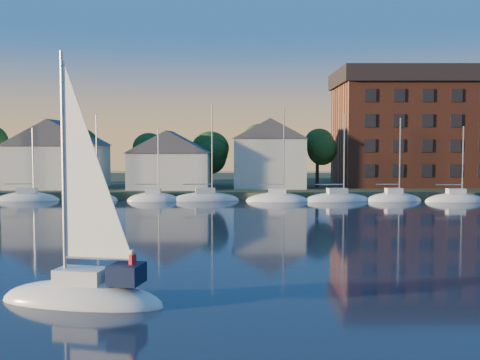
{
  "coord_description": "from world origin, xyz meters",
  "views": [
    {
      "loc": [
        3.86,
        -27.13,
        7.51
      ],
      "look_at": [
        3.85,
        22.0,
        4.4
      ],
      "focal_mm": 45.0,
      "sensor_mm": 36.0,
      "label": 1
    }
  ],
  "objects_px": {
    "clubhouse_east": "(269,153)",
    "hero_sailboat": "(84,292)",
    "condo_block": "(437,127)",
    "clubhouse_centre": "(170,159)",
    "clubhouse_west": "(58,153)"
  },
  "relations": [
    {
      "from": "clubhouse_east",
      "to": "hero_sailboat",
      "type": "bearing_deg",
      "value": -101.01
    },
    {
      "from": "clubhouse_east",
      "to": "hero_sailboat",
      "type": "height_order",
      "value": "hero_sailboat"
    },
    {
      "from": "clubhouse_centre",
      "to": "clubhouse_west",
      "type": "bearing_deg",
      "value": 176.42
    },
    {
      "from": "clubhouse_west",
      "to": "condo_block",
      "type": "relative_size",
      "value": 0.44
    },
    {
      "from": "clubhouse_west",
      "to": "condo_block",
      "type": "xyz_separation_m",
      "value": [
        56.0,
        6.95,
        3.86
      ]
    },
    {
      "from": "clubhouse_centre",
      "to": "hero_sailboat",
      "type": "relative_size",
      "value": 0.9
    },
    {
      "from": "condo_block",
      "to": "hero_sailboat",
      "type": "height_order",
      "value": "condo_block"
    },
    {
      "from": "condo_block",
      "to": "clubhouse_east",
      "type": "bearing_deg",
      "value": -167.11
    },
    {
      "from": "clubhouse_east",
      "to": "hero_sailboat",
      "type": "distance_m",
      "value": 59.95
    },
    {
      "from": "clubhouse_east",
      "to": "condo_block",
      "type": "height_order",
      "value": "condo_block"
    },
    {
      "from": "condo_block",
      "to": "hero_sailboat",
      "type": "relative_size",
      "value": 2.43
    },
    {
      "from": "clubhouse_west",
      "to": "clubhouse_east",
      "type": "xyz_separation_m",
      "value": [
        30.0,
        1.0,
        0.07
      ]
    },
    {
      "from": "clubhouse_centre",
      "to": "clubhouse_east",
      "type": "xyz_separation_m",
      "value": [
        14.0,
        2.0,
        0.87
      ]
    },
    {
      "from": "clubhouse_west",
      "to": "hero_sailboat",
      "type": "distance_m",
      "value": 60.77
    },
    {
      "from": "clubhouse_west",
      "to": "hero_sailboat",
      "type": "bearing_deg",
      "value": -72.1
    }
  ]
}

